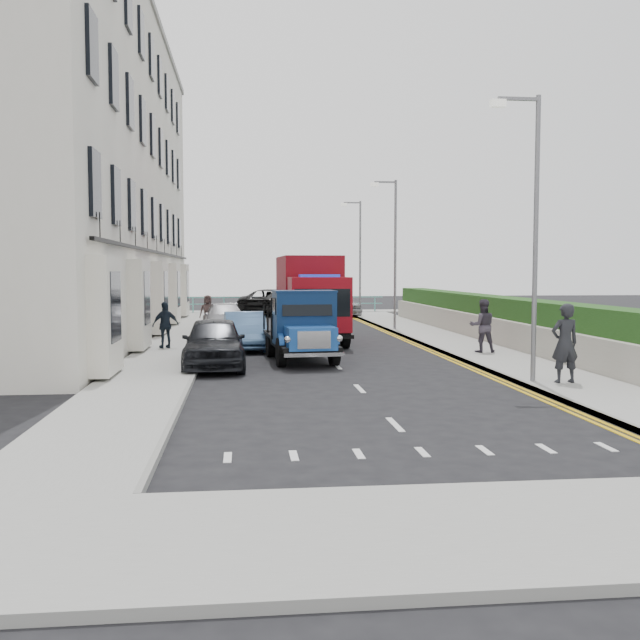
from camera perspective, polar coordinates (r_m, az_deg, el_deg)
The scene contains 22 objects.
ground at distance 19.06m, azimuth 2.20°, elevation -4.54°, with size 120.00×120.00×0.00m, color black.
pavement_west at distance 27.89m, azimuth -11.18°, elevation -1.79°, with size 2.40×38.00×0.12m, color gray.
pavement_east at distance 28.93m, azimuth 10.02°, elevation -1.57°, with size 2.60×38.00×0.12m, color gray.
promenade at distance 47.81m, azimuth -2.86°, elevation 0.65°, with size 30.00×2.50×0.12m, color gray.
sea_plane at distance 78.75m, azimuth -4.16°, elevation 1.90°, with size 120.00×120.00×0.00m, color slate.
terrace_west at distance 32.64m, azimuth -18.36°, elevation 11.42°, with size 6.31×30.20×14.25m.
garden_east at distance 29.45m, azimuth 13.61°, elevation 0.11°, with size 1.45×28.00×1.75m.
seafront_railing at distance 46.98m, azimuth -2.81°, elevation 1.23°, with size 13.00×0.08×1.11m.
lamp_near at distance 18.07m, azimuth 16.54°, elevation 7.55°, with size 1.23×0.18×7.00m.
lamp_mid at distance 33.40m, azimuth 5.84°, elevation 5.97°, with size 1.23×0.18×7.00m.
lamp_far at distance 43.22m, azimuth 3.07°, elevation 5.52°, with size 1.23×0.18×7.00m.
bedford_lorry at distance 21.68m, azimuth -1.34°, elevation -0.83°, with size 2.19×4.75×2.19m.
red_lorry at distance 28.25m, azimuth -0.79°, elevation 1.91°, with size 2.39×6.55×3.39m.
parked_car_front at distance 20.84m, azimuth -8.48°, elevation -1.79°, with size 1.75×4.36×1.48m, color black.
parked_car_mid at distance 25.74m, azimuth -6.02°, elevation -0.85°, with size 1.41×4.05×1.33m, color #517AAE.
parked_car_rear at distance 32.63m, azimuth -7.65°, elevation 0.13°, with size 1.85×4.55×1.32m, color #A8A8AD.
seafront_car_left at distance 45.73m, azimuth -3.82°, elevation 1.45°, with size 2.73×5.92×1.65m, color black.
seafront_car_right at distance 44.37m, azimuth 1.28°, elevation 1.30°, with size 1.80×4.48×1.53m, color #97989C.
pedestrian_east_near at distance 18.11m, azimuth 19.00°, elevation -1.76°, with size 0.70×0.46×1.92m, color black.
pedestrian_east_far at distance 24.15m, azimuth 12.87°, elevation -0.45°, with size 0.86×0.67×1.76m, color #3A343F.
pedestrian_west_near at distance 25.39m, azimuth -12.25°, elevation -0.39°, with size 0.95×0.40×1.62m, color black.
pedestrian_west_far at distance 33.61m, azimuth -8.97°, elevation 0.65°, with size 0.77×0.50×1.57m, color #423230.
Camera 1 is at (-2.75, -18.65, 2.81)m, focal length 40.00 mm.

